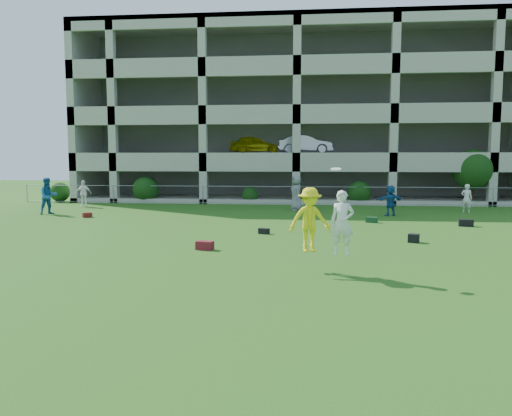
# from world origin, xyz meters

# --- Properties ---
(ground) EXTENTS (100.00, 100.00, 0.00)m
(ground) POSITION_xyz_m (0.00, 0.00, 0.00)
(ground) COLOR #235114
(ground) RESTS_ON ground
(bystander_a) EXTENTS (1.18, 1.19, 1.94)m
(bystander_a) POSITION_xyz_m (-12.94, 12.41, 0.97)
(bystander_a) COLOR #205996
(bystander_a) RESTS_ON ground
(bystander_b) EXTENTS (1.02, 0.68, 1.61)m
(bystander_b) POSITION_xyz_m (-12.85, 16.40, 0.80)
(bystander_b) COLOR white
(bystander_b) RESTS_ON ground
(bystander_c) EXTENTS (0.87, 1.11, 1.99)m
(bystander_c) POSITION_xyz_m (0.10, 15.45, 1.00)
(bystander_c) COLOR gray
(bystander_c) RESTS_ON ground
(bystander_d) EXTENTS (1.54, 0.98, 1.59)m
(bystander_d) POSITION_xyz_m (4.96, 13.44, 0.79)
(bystander_d) COLOR #1D4C89
(bystander_d) RESTS_ON ground
(bystander_e) EXTENTS (0.67, 0.57, 1.56)m
(bystander_e) POSITION_xyz_m (9.34, 15.39, 0.78)
(bystander_e) COLOR silver
(bystander_e) RESTS_ON ground
(bag_red_a) EXTENTS (0.60, 0.41, 0.28)m
(bag_red_a) POSITION_xyz_m (-2.63, 3.15, 0.14)
(bag_red_a) COLOR #55140E
(bag_red_a) RESTS_ON ground
(bag_black_b) EXTENTS (0.47, 0.39, 0.22)m
(bag_black_b) POSITION_xyz_m (-1.00, 6.72, 0.11)
(bag_black_b) COLOR black
(bag_black_b) RESTS_ON ground
(crate_d) EXTENTS (0.45, 0.45, 0.30)m
(crate_d) POSITION_xyz_m (4.45, 5.28, 0.15)
(crate_d) COLOR black
(crate_d) RESTS_ON ground
(bag_black_e) EXTENTS (0.64, 0.39, 0.30)m
(bag_black_e) POSITION_xyz_m (7.60, 9.76, 0.15)
(bag_black_e) COLOR black
(bag_black_e) RESTS_ON ground
(bag_red_f) EXTENTS (0.53, 0.50, 0.24)m
(bag_red_f) POSITION_xyz_m (-10.30, 11.24, 0.12)
(bag_red_f) COLOR #550E13
(bag_red_f) RESTS_ON ground
(bag_green_g) EXTENTS (0.57, 0.45, 0.25)m
(bag_green_g) POSITION_xyz_m (3.67, 10.66, 0.12)
(bag_green_g) COLOR #13351F
(bag_green_g) RESTS_ON ground
(frisbee_contest) EXTENTS (1.76, 0.99, 2.23)m
(frisbee_contest) POSITION_xyz_m (0.95, 0.36, 1.36)
(frisbee_contest) COLOR yellow
(frisbee_contest) RESTS_ON ground
(parking_garage) EXTENTS (30.00, 14.00, 12.00)m
(parking_garage) POSITION_xyz_m (-0.01, 27.70, 6.01)
(parking_garage) COLOR #9E998C
(parking_garage) RESTS_ON ground
(fence) EXTENTS (36.06, 0.06, 1.20)m
(fence) POSITION_xyz_m (0.00, 19.00, 0.61)
(fence) COLOR gray
(fence) RESTS_ON ground
(shrub_row) EXTENTS (34.38, 2.52, 3.50)m
(shrub_row) POSITION_xyz_m (4.59, 19.70, 1.51)
(shrub_row) COLOR #163D11
(shrub_row) RESTS_ON ground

